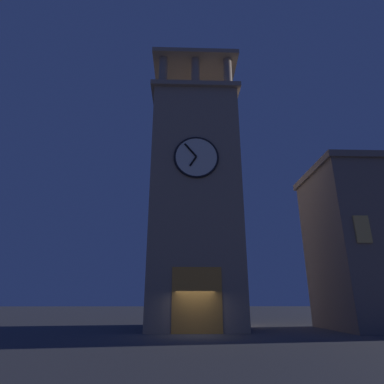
# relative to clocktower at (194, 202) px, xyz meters

# --- Properties ---
(ground_plane) EXTENTS (200.00, 200.00, 0.00)m
(ground_plane) POSITION_rel_clocktower_xyz_m (0.11, 4.71, -9.70)
(ground_plane) COLOR #424247
(clocktower) EXTENTS (7.25, 8.58, 25.01)m
(clocktower) POSITION_rel_clocktower_xyz_m (0.00, 0.00, 0.00)
(clocktower) COLOR gray
(clocktower) RESTS_ON ground_plane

